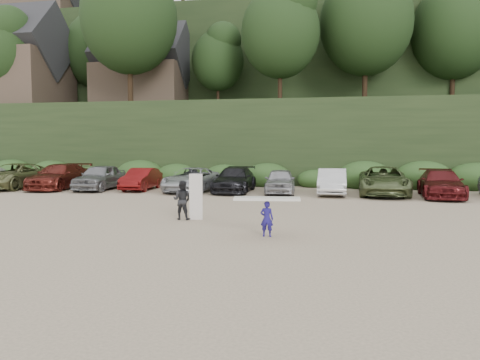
# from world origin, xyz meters

# --- Properties ---
(ground) EXTENTS (120.00, 120.00, 0.00)m
(ground) POSITION_xyz_m (0.00, 0.00, 0.00)
(ground) COLOR tan
(ground) RESTS_ON ground
(hillside_backdrop) EXTENTS (90.00, 41.50, 28.00)m
(hillside_backdrop) POSITION_xyz_m (-0.26, 35.93, 11.22)
(hillside_backdrop) COLOR black
(hillside_backdrop) RESTS_ON ground
(parked_cars) EXTENTS (39.70, 6.49, 1.65)m
(parked_cars) POSITION_xyz_m (-2.18, 9.95, 0.77)
(parked_cars) COLOR #9E9EA3
(parked_cars) RESTS_ON ground
(child_surfer) EXTENTS (2.10, 0.82, 1.23)m
(child_surfer) POSITION_xyz_m (3.26, -2.80, 0.84)
(child_surfer) COLOR navy
(child_surfer) RESTS_ON ground
(adult_surfer) EXTENTS (1.21, 0.61, 1.76)m
(adult_surfer) POSITION_xyz_m (-0.31, -0.16, 0.76)
(adult_surfer) COLOR black
(adult_surfer) RESTS_ON ground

